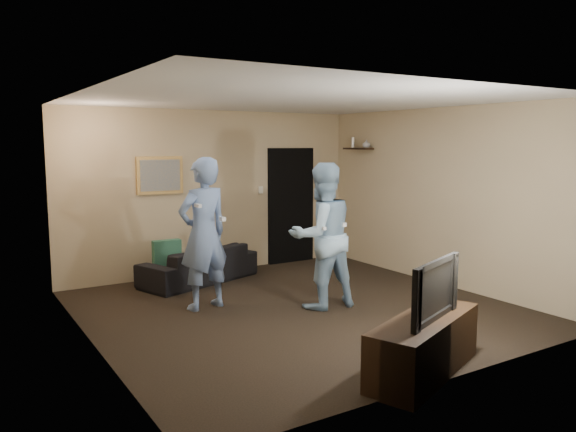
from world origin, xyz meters
TOP-DOWN VIEW (x-y plane):
  - ground at (0.00, 0.00)m, footprint 5.00×5.00m
  - ceiling at (0.00, 0.00)m, footprint 5.00×5.00m
  - wall_back at (0.00, 2.50)m, footprint 5.00×0.04m
  - wall_front at (0.00, -2.50)m, footprint 5.00×0.04m
  - wall_left at (-2.50, 0.00)m, footprint 0.04×5.00m
  - wall_right at (2.50, 0.00)m, footprint 0.04×5.00m
  - sofa at (-0.50, 1.98)m, footprint 1.97×1.27m
  - throw_pillow at (-1.00, 1.98)m, footprint 0.41×0.15m
  - painting_frame at (-0.90, 2.48)m, footprint 0.72×0.05m
  - painting_canvas at (-0.90, 2.45)m, footprint 0.62×0.01m
  - doorway at (1.45, 2.47)m, footprint 0.90×0.06m
  - light_switch at (0.85, 2.48)m, footprint 0.08×0.02m
  - wall_shelf at (2.39, 1.80)m, footprint 0.20×0.60m
  - shelf_vase at (2.39, 1.58)m, footprint 0.14×0.14m
  - shelf_figurine at (2.39, 1.94)m, footprint 0.06×0.06m
  - tv_console at (-0.12, -2.28)m, footprint 1.56×0.99m
  - television at (-0.12, -2.28)m, footprint 0.93×0.46m
  - wii_player_left at (-0.98, 0.66)m, footprint 0.77×0.58m
  - wii_player_right at (0.30, -0.08)m, footprint 0.94×0.76m

SIDE VIEW (x-z plane):
  - ground at x=0.00m, z-range 0.00..0.00m
  - tv_console at x=-0.12m, z-range -0.02..0.52m
  - sofa at x=-0.50m, z-range 0.00..0.54m
  - throw_pillow at x=-1.00m, z-range 0.28..0.68m
  - television at x=-0.12m, z-range 0.52..1.06m
  - wii_player_right at x=0.30m, z-range 0.00..1.84m
  - wii_player_left at x=-0.98m, z-range 0.00..1.91m
  - doorway at x=1.45m, z-range 0.00..2.00m
  - wall_back at x=0.00m, z-range 0.00..2.60m
  - wall_front at x=0.00m, z-range 0.00..2.60m
  - wall_left at x=-2.50m, z-range 0.00..2.60m
  - wall_right at x=2.50m, z-range 0.00..2.60m
  - light_switch at x=0.85m, z-range 1.24..1.36m
  - painting_frame at x=-0.90m, z-range 1.32..1.89m
  - painting_canvas at x=-0.90m, z-range 1.37..1.83m
  - wall_shelf at x=2.39m, z-range 1.98..2.00m
  - shelf_vase at x=2.39m, z-range 2.00..2.14m
  - shelf_figurine at x=2.39m, z-range 2.00..2.18m
  - ceiling at x=0.00m, z-range 2.58..2.62m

